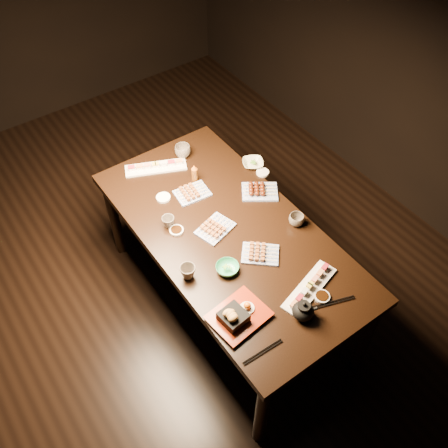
{
  "coord_description": "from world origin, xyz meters",
  "views": [
    {
      "loc": [
        -0.83,
        -1.8,
        2.97
      ],
      "look_at": [
        0.29,
        -0.23,
        0.77
      ],
      "focal_mm": 40.0,
      "sensor_mm": 36.0,
      "label": 1
    }
  ],
  "objects_px": {
    "sushi_platter_far": "(156,166)",
    "edamame_bowl_cream": "(253,163)",
    "sushi_platter_near": "(310,286)",
    "yakitori_plate_right": "(260,252)",
    "teacup_far_left": "(168,222)",
    "yakitori_plate_center": "(215,227)",
    "teacup_near_left": "(188,272)",
    "yakitori_plate_left": "(192,191)",
    "teacup_mid_right": "(296,220)",
    "teapot": "(303,310)",
    "tempura_tray": "(239,312)",
    "edamame_bowl_green": "(227,268)",
    "dining_table": "(229,269)",
    "teacup_far_right": "(183,151)",
    "condiment_bottle": "(194,173)"
  },
  "relations": [
    {
      "from": "tempura_tray",
      "to": "teapot",
      "type": "distance_m",
      "value": 0.32
    },
    {
      "from": "edamame_bowl_cream",
      "to": "teacup_far_left",
      "type": "xyz_separation_m",
      "value": [
        -0.73,
        -0.13,
        0.02
      ]
    },
    {
      "from": "yakitori_plate_center",
      "to": "sushi_platter_near",
      "type": "bearing_deg",
      "value": -90.77
    },
    {
      "from": "teacup_far_left",
      "to": "teapot",
      "type": "height_order",
      "value": "teapot"
    },
    {
      "from": "sushi_platter_near",
      "to": "sushi_platter_far",
      "type": "bearing_deg",
      "value": 82.43
    },
    {
      "from": "teacup_mid_right",
      "to": "teapot",
      "type": "xyz_separation_m",
      "value": [
        -0.38,
        -0.49,
        0.02
      ]
    },
    {
      "from": "edamame_bowl_green",
      "to": "teacup_far_left",
      "type": "bearing_deg",
      "value": 101.26
    },
    {
      "from": "edamame_bowl_cream",
      "to": "teacup_near_left",
      "type": "xyz_separation_m",
      "value": [
        -0.83,
        -0.51,
        0.02
      ]
    },
    {
      "from": "dining_table",
      "to": "edamame_bowl_green",
      "type": "height_order",
      "value": "edamame_bowl_green"
    },
    {
      "from": "sushi_platter_far",
      "to": "edamame_bowl_cream",
      "type": "height_order",
      "value": "sushi_platter_far"
    },
    {
      "from": "yakitori_plate_right",
      "to": "tempura_tray",
      "type": "bearing_deg",
      "value": -101.65
    },
    {
      "from": "teacup_near_left",
      "to": "yakitori_plate_right",
      "type": "bearing_deg",
      "value": -14.97
    },
    {
      "from": "yakitori_plate_center",
      "to": "teacup_far_right",
      "type": "distance_m",
      "value": 0.69
    },
    {
      "from": "sushi_platter_far",
      "to": "yakitori_plate_right",
      "type": "bearing_deg",
      "value": 120.83
    },
    {
      "from": "yakitori_plate_left",
      "to": "teacup_far_left",
      "type": "xyz_separation_m",
      "value": [
        -0.26,
        -0.14,
        0.01
      ]
    },
    {
      "from": "yakitori_plate_right",
      "to": "teacup_mid_right",
      "type": "relative_size",
      "value": 2.26
    },
    {
      "from": "yakitori_plate_left",
      "to": "tempura_tray",
      "type": "xyz_separation_m",
      "value": [
        -0.29,
        -0.88,
        0.03
      ]
    },
    {
      "from": "yakitori_plate_center",
      "to": "yakitori_plate_right",
      "type": "xyz_separation_m",
      "value": [
        0.1,
        -0.3,
        -0.0
      ]
    },
    {
      "from": "yakitori_plate_left",
      "to": "tempura_tray",
      "type": "relative_size",
      "value": 0.72
    },
    {
      "from": "yakitori_plate_left",
      "to": "condiment_bottle",
      "type": "distance_m",
      "value": 0.14
    },
    {
      "from": "teapot",
      "to": "condiment_bottle",
      "type": "height_order",
      "value": "condiment_bottle"
    },
    {
      "from": "sushi_platter_near",
      "to": "teacup_far_left",
      "type": "height_order",
      "value": "teacup_far_left"
    },
    {
      "from": "yakitori_plate_right",
      "to": "sushi_platter_far",
      "type": "bearing_deg",
      "value": 138.28
    },
    {
      "from": "yakitori_plate_left",
      "to": "teacup_near_left",
      "type": "distance_m",
      "value": 0.63
    },
    {
      "from": "teacup_far_left",
      "to": "teapot",
      "type": "distance_m",
      "value": 0.95
    },
    {
      "from": "yakitori_plate_left",
      "to": "edamame_bowl_cream",
      "type": "distance_m",
      "value": 0.47
    },
    {
      "from": "sushi_platter_far",
      "to": "tempura_tray",
      "type": "bearing_deg",
      "value": 103.62
    },
    {
      "from": "yakitori_plate_left",
      "to": "teacup_mid_right",
      "type": "relative_size",
      "value": 2.28
    },
    {
      "from": "sushi_platter_far",
      "to": "teacup_far_left",
      "type": "height_order",
      "value": "teacup_far_left"
    },
    {
      "from": "edamame_bowl_green",
      "to": "edamame_bowl_cream",
      "type": "xyz_separation_m",
      "value": [
        0.64,
        0.6,
        -0.0
      ]
    },
    {
      "from": "edamame_bowl_cream",
      "to": "edamame_bowl_green",
      "type": "bearing_deg",
      "value": -136.74
    },
    {
      "from": "dining_table",
      "to": "teacup_far_left",
      "type": "relative_size",
      "value": 23.95
    },
    {
      "from": "tempura_tray",
      "to": "sushi_platter_near",
      "type": "bearing_deg",
      "value": -17.3
    },
    {
      "from": "yakitori_plate_center",
      "to": "teacup_far_left",
      "type": "distance_m",
      "value": 0.28
    },
    {
      "from": "yakitori_plate_left",
      "to": "dining_table",
      "type": "bearing_deg",
      "value": -83.17
    },
    {
      "from": "yakitori_plate_center",
      "to": "teacup_far_left",
      "type": "bearing_deg",
      "value": 122.52
    },
    {
      "from": "edamame_bowl_cream",
      "to": "yakitori_plate_left",
      "type": "bearing_deg",
      "value": 179.13
    },
    {
      "from": "condiment_bottle",
      "to": "teacup_far_left",
      "type": "bearing_deg",
      "value": -144.8
    },
    {
      "from": "sushi_platter_near",
      "to": "yakitori_plate_right",
      "type": "bearing_deg",
      "value": 86.31
    },
    {
      "from": "edamame_bowl_cream",
      "to": "teacup_far_left",
      "type": "relative_size",
      "value": 1.81
    },
    {
      "from": "yakitori_plate_left",
      "to": "teacup_far_right",
      "type": "bearing_deg",
      "value": 72.39
    },
    {
      "from": "teacup_far_right",
      "to": "teapot",
      "type": "bearing_deg",
      "value": -96.68
    },
    {
      "from": "teacup_near_left",
      "to": "teacup_far_left",
      "type": "xyz_separation_m",
      "value": [
        0.1,
        0.37,
        -0.01
      ]
    },
    {
      "from": "dining_table",
      "to": "teapot",
      "type": "relative_size",
      "value": 13.52
    },
    {
      "from": "yakitori_plate_center",
      "to": "edamame_bowl_cream",
      "type": "bearing_deg",
      "value": 15.39
    },
    {
      "from": "edamame_bowl_green",
      "to": "teacup_far_right",
      "type": "relative_size",
      "value": 1.21
    },
    {
      "from": "yakitori_plate_left",
      "to": "teapot",
      "type": "distance_m",
      "value": 1.06
    },
    {
      "from": "teacup_far_right",
      "to": "teapot",
      "type": "distance_m",
      "value": 1.4
    },
    {
      "from": "yakitori_plate_left",
      "to": "tempura_tray",
      "type": "distance_m",
      "value": 0.92
    },
    {
      "from": "edamame_bowl_cream",
      "to": "teacup_mid_right",
      "type": "xyz_separation_m",
      "value": [
        -0.11,
        -0.56,
        0.02
      ]
    }
  ]
}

